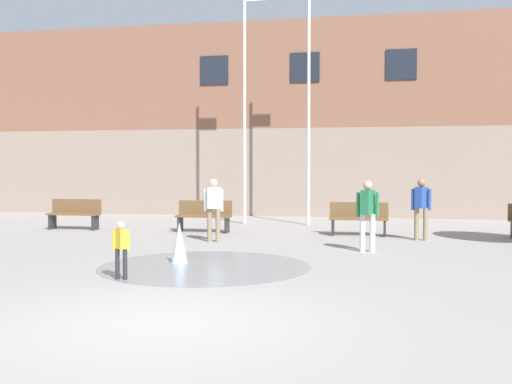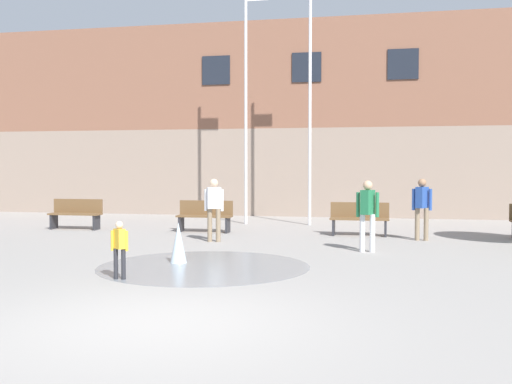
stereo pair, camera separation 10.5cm
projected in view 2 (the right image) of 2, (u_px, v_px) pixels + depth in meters
ground_plane at (157, 322)px, 7.29m from camera, size 100.00×100.00×0.00m
library_building at (315, 124)px, 25.36m from camera, size 36.00×6.05×7.45m
splash_fountain at (194, 257)px, 11.53m from camera, size 4.03×4.03×0.80m
park_bench_far_left at (76, 213)px, 18.11m from camera, size 1.60×0.44×0.91m
park_bench_left_of_flagpoles at (205, 216)px, 17.31m from camera, size 1.60×0.44×0.91m
park_bench_center at (359, 218)px, 16.42m from camera, size 1.60×0.44×0.91m
adult_in_red at (368, 210)px, 13.26m from camera, size 0.50×0.39×1.59m
child_running at (119, 245)px, 10.04m from camera, size 0.31×0.23×0.99m
adult_watching at (422, 204)px, 15.31m from camera, size 0.50×0.39×1.59m
adult_near_bench at (214, 205)px, 15.07m from camera, size 0.50×0.33×1.59m
flagpole_left at (247, 93)px, 19.67m from camera, size 0.80×0.10×8.15m
flagpole_right at (311, 89)px, 19.25m from camera, size 0.80×0.10×8.27m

